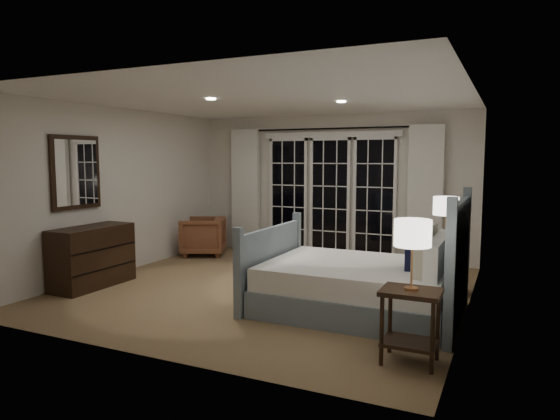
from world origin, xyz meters
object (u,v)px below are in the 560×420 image
at_px(lamp_right, 446,206).
at_px(dresser, 92,257).
at_px(nightstand_left, 410,315).
at_px(lamp_left, 413,234).
at_px(bed, 362,283).
at_px(nightstand_right, 444,261).
at_px(armchair, 203,236).

bearing_deg(lamp_right, dresser, -158.95).
distance_m(nightstand_left, lamp_left, 0.70).
bearing_deg(lamp_left, dresser, 170.11).
xyz_separation_m(lamp_left, dresser, (-4.41, 0.77, -0.71)).
xyz_separation_m(bed, dresser, (-3.65, -0.45, 0.08)).
relative_size(nightstand_left, dresser, 0.55).
xyz_separation_m(nightstand_right, lamp_right, (0.00, -0.00, 0.71)).
bearing_deg(nightstand_right, bed, -120.85).
relative_size(bed, lamp_left, 3.74).
xyz_separation_m(bed, nightstand_left, (0.76, -1.22, 0.09)).
height_order(nightstand_left, lamp_left, lamp_left).
bearing_deg(bed, dresser, -172.93).
relative_size(nightstand_left, armchair, 0.85).
bearing_deg(bed, nightstand_right, 59.15).
relative_size(nightstand_right, dresser, 0.54).
relative_size(bed, dresser, 1.93).
distance_m(nightstand_left, nightstand_right, 2.46).
height_order(bed, lamp_left, bed).
bearing_deg(bed, nightstand_left, -58.11).
distance_m(nightstand_right, dresser, 4.70).
relative_size(bed, nightstand_right, 3.54).
xyz_separation_m(lamp_right, dresser, (-4.38, -1.69, -0.72)).
height_order(armchair, dresser, dresser).
xyz_separation_m(nightstand_right, dresser, (-4.38, -1.69, -0.00)).
bearing_deg(nightstand_right, dresser, -158.95).
xyz_separation_m(lamp_left, lamp_right, (-0.02, 2.46, 0.01)).
xyz_separation_m(bed, nightstand_right, (0.74, 1.23, 0.09)).
distance_m(lamp_right, dresser, 4.75).
bearing_deg(armchair, nightstand_right, 55.17).
bearing_deg(lamp_right, lamp_left, -89.48).
height_order(nightstand_right, armchair, armchair).
bearing_deg(nightstand_left, dresser, 170.11).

